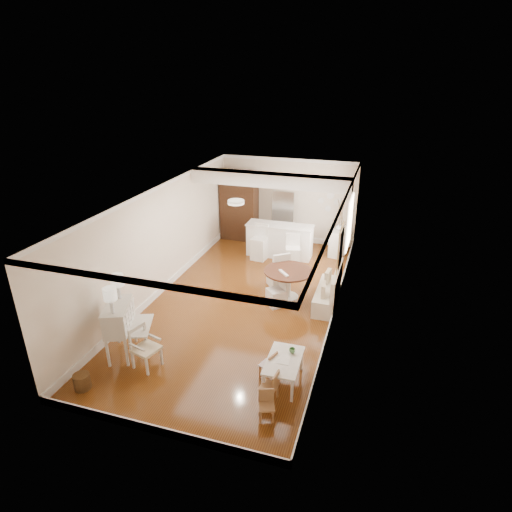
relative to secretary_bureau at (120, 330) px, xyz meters
The scene contains 20 objects.
room 3.83m from the secretary_bureau, 60.82° to the left, with size 9.00×9.04×2.82m.
secretary_bureau is the anchor object (origin of this frame).
gustavian_armchair 0.75m from the secretary_bureau, 16.98° to the right, with size 0.49×0.49×0.86m, color silver.
wicker_basket 1.22m from the secretary_bureau, 95.53° to the right, with size 0.30×0.30×0.30m, color #523519.
kids_table 3.38m from the secretary_bureau, ahead, with size 0.61×1.02×0.51m, color white.
kids_chair_a 3.27m from the secretary_bureau, ahead, with size 0.29×0.29×0.60m, color #A9794D.
kids_chair_b 3.07m from the secretary_bureau, ahead, with size 0.27×0.27×0.57m, color #B77E53.
kids_chair_c 3.44m from the secretary_bureau, 14.26° to the right, with size 0.26×0.26×0.54m, color #9B6E46.
banquette 4.94m from the secretary_bureau, 41.71° to the left, with size 0.52×1.60×0.98m, color silver.
dining_table 4.20m from the secretary_bureau, 49.87° to the left, with size 1.21×1.21×0.83m, color #4F2819.
slip_chair_near 3.82m from the secretary_bureau, 48.86° to the left, with size 0.41×0.43×0.86m, color white.
slip_chair_far 4.51m from the secretary_bureau, 59.69° to the left, with size 0.48×0.50×1.01m, color white.
breakfast_counter 6.16m from the secretary_bureau, 73.00° to the left, with size 2.05×0.65×1.03m, color white.
bar_stool_left 5.60m from the secretary_bureau, 76.86° to the left, with size 0.44×0.44×1.10m, color white.
bar_stool_right 5.65m from the secretary_bureau, 64.91° to the left, with size 0.41×0.41×1.03m, color white.
pantry_cabinet 6.99m from the secretary_bureau, 89.18° to the left, with size 1.20×0.60×2.30m, color #381E11.
fridge 7.23m from the secretary_bureau, 73.92° to the left, with size 0.75×0.65×1.80m, color silver.
sideboard 7.46m from the secretary_bureau, 61.54° to the left, with size 0.38×0.86×0.82m, color white.
pencil_cup 3.48m from the secretary_bureau, ahead, with size 0.12×0.12×0.09m, color #5D9F5E.
branch_vase 7.44m from the secretary_bureau, 61.66° to the left, with size 0.20×0.20×0.21m, color silver.
Camera 1 is at (3.09, -8.93, 5.38)m, focal length 30.00 mm.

